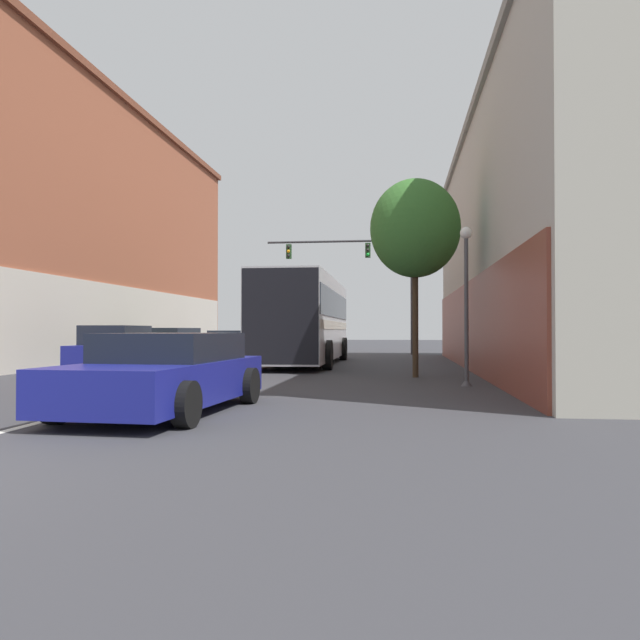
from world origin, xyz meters
TOP-DOWN VIEW (x-y plane):
  - lane_center_line at (0.00, 16.65)m, footprint 0.14×45.29m
  - building_left_brick at (-10.70, 20.05)m, footprint 8.81×28.99m
  - building_right_storefront at (10.66, 16.92)m, footprint 6.66×24.06m
  - bus at (1.50, 19.29)m, footprint 2.87×10.99m
  - hatchback_foreground at (1.39, 4.97)m, footprint 2.40×4.80m
  - parked_car_left_near at (-3.77, 27.55)m, footprint 2.20×4.56m
  - parked_car_left_mid at (-4.14, 20.10)m, footprint 2.20×4.75m
  - parked_car_left_far at (-3.81, 14.26)m, footprint 2.05×4.44m
  - traffic_signal_gantry at (3.50, 29.28)m, footprint 8.07×0.36m
  - street_lamp at (6.74, 10.34)m, footprint 0.29×0.29m
  - street_tree_near at (5.61, 12.99)m, footprint 2.55×2.29m

SIDE VIEW (x-z plane):
  - lane_center_line at x=0.00m, z-range 0.00..0.01m
  - hatchback_foreground at x=1.39m, z-range -0.01..1.27m
  - parked_car_left_near at x=-3.77m, z-range -0.02..1.29m
  - parked_car_left_mid at x=-4.14m, z-range -0.04..1.38m
  - parked_car_left_far at x=-3.81m, z-range -0.04..1.44m
  - bus at x=1.50m, z-range 0.21..3.50m
  - street_lamp at x=6.74m, z-range 0.21..4.01m
  - street_tree_near at x=5.61m, z-range 1.39..7.01m
  - building_right_storefront at x=10.66m, z-range 0.11..8.52m
  - traffic_signal_gantry at x=3.50m, z-range 1.47..7.99m
  - building_left_brick at x=-10.70m, z-range 0.12..11.51m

